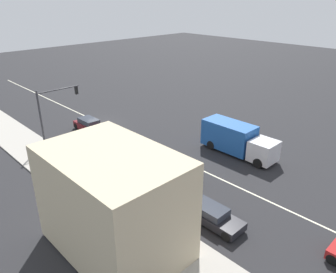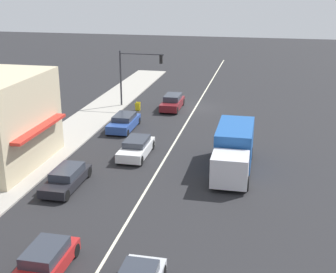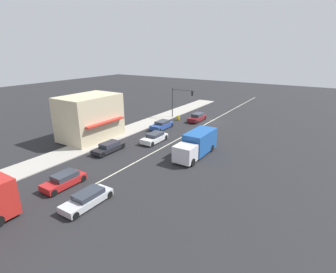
% 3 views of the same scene
% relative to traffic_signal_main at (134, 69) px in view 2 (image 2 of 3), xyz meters
% --- Properties ---
extents(ground_plane, '(160.00, 160.00, 0.00)m').
position_rel_traffic_signal_main_xyz_m(ground_plane, '(-6.12, 16.90, -3.90)').
color(ground_plane, '#232326').
extents(sidewalk_right, '(4.00, 73.00, 0.12)m').
position_rel_traffic_signal_main_xyz_m(sidewalk_right, '(2.88, 17.40, -3.84)').
color(sidewalk_right, '#A8A399').
rests_on(sidewalk_right, ground).
extents(lane_marking_center, '(0.16, 60.00, 0.01)m').
position_rel_traffic_signal_main_xyz_m(lane_marking_center, '(-6.12, -1.10, -3.90)').
color(lane_marking_center, beige).
rests_on(lane_marking_center, ground).
extents(traffic_signal_main, '(4.59, 0.34, 5.60)m').
position_rel_traffic_signal_main_xyz_m(traffic_signal_main, '(0.00, 0.00, 0.00)').
color(traffic_signal_main, '#333338').
rests_on(traffic_signal_main, sidewalk_right).
extents(pedestrian, '(0.34, 0.34, 1.68)m').
position_rel_traffic_signal_main_xyz_m(pedestrian, '(4.20, 11.07, -2.90)').
color(pedestrian, '#282D42').
rests_on(pedestrian, sidewalk_right).
extents(warning_aframe_sign, '(0.45, 0.53, 0.84)m').
position_rel_traffic_signal_main_xyz_m(warning_aframe_sign, '(-0.67, 1.34, -3.47)').
color(warning_aframe_sign, yellow).
rests_on(warning_aframe_sign, ground).
extents(delivery_truck, '(2.44, 7.50, 2.87)m').
position_rel_traffic_signal_main_xyz_m(delivery_truck, '(-11.12, 14.63, -2.43)').
color(delivery_truck, silver).
rests_on(delivery_truck, ground).
extents(sedan_maroon, '(1.78, 4.40, 1.44)m').
position_rel_traffic_signal_main_xyz_m(sedan_maroon, '(-3.92, 0.03, -3.21)').
color(sedan_maroon, maroon).
rests_on(sedan_maroon, ground).
extents(coupe_blue, '(1.87, 4.46, 1.30)m').
position_rel_traffic_signal_main_xyz_m(coupe_blue, '(-1.12, 7.45, -3.27)').
color(coupe_blue, '#284793').
rests_on(coupe_blue, ground).
extents(van_white, '(1.85, 4.35, 1.30)m').
position_rel_traffic_signal_main_xyz_m(van_white, '(-3.92, 13.49, -3.26)').
color(van_white, silver).
rests_on(van_white, ground).
extents(sedan_dark, '(1.73, 4.50, 1.23)m').
position_rel_traffic_signal_main_xyz_m(sedan_dark, '(-1.12, 19.67, -3.30)').
color(sedan_dark, black).
rests_on(sedan_dark, ground).
extents(hatchback_red, '(1.75, 4.14, 1.28)m').
position_rel_traffic_signal_main_xyz_m(hatchback_red, '(-3.92, 28.47, -3.28)').
color(hatchback_red, '#AD1E1E').
rests_on(hatchback_red, ground).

